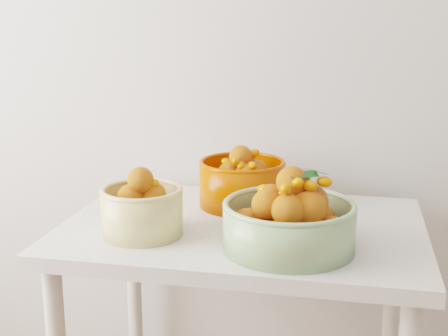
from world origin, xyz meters
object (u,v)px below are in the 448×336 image
at_px(bowl_cream, 142,209).
at_px(bowl_green, 289,221).
at_px(bowl_orange, 242,182).
at_px(table, 243,256).

bearing_deg(bowl_cream, bowl_green, -3.71).
xyz_separation_m(bowl_green, bowl_orange, (-0.18, 0.33, 0.00)).
distance_m(bowl_green, bowl_orange, 0.38).
bearing_deg(bowl_green, bowl_cream, 176.29).
bearing_deg(bowl_green, bowl_orange, 118.02).
bearing_deg(bowl_orange, table, -78.96).
bearing_deg(bowl_orange, bowl_green, -61.98).
relative_size(bowl_green, bowl_orange, 1.21).
distance_m(bowl_cream, bowl_orange, 0.38).
xyz_separation_m(table, bowl_green, (0.14, -0.16, 0.17)).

